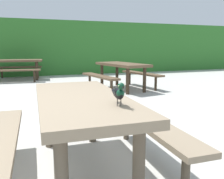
{
  "coord_description": "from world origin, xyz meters",
  "views": [
    {
      "loc": [
        -0.21,
        -2.08,
        1.17
      ],
      "look_at": [
        0.44,
        -0.29,
        0.84
      ],
      "focal_mm": 38.62,
      "sensor_mm": 36.0,
      "label": 1
    }
  ],
  "objects_px": {
    "bird_grackle": "(119,93)",
    "picnic_table_mid_right": "(122,70)",
    "picnic_table_mid_left": "(17,65)",
    "picnic_table_foreground": "(81,115)"
  },
  "relations": [
    {
      "from": "bird_grackle",
      "to": "picnic_table_mid_left",
      "type": "distance_m",
      "value": 7.85
    },
    {
      "from": "picnic_table_mid_left",
      "to": "picnic_table_mid_right",
      "type": "relative_size",
      "value": 0.95
    },
    {
      "from": "picnic_table_foreground",
      "to": "picnic_table_mid_right",
      "type": "relative_size",
      "value": 0.93
    },
    {
      "from": "picnic_table_foreground",
      "to": "picnic_table_mid_left",
      "type": "xyz_separation_m",
      "value": [
        -0.73,
        7.31,
        0.0
      ]
    },
    {
      "from": "bird_grackle",
      "to": "picnic_table_mid_right",
      "type": "height_order",
      "value": "bird_grackle"
    },
    {
      "from": "picnic_table_mid_left",
      "to": "picnic_table_mid_right",
      "type": "height_order",
      "value": "same"
    },
    {
      "from": "bird_grackle",
      "to": "picnic_table_mid_right",
      "type": "xyz_separation_m",
      "value": [
        1.92,
        4.62,
        -0.29
      ]
    },
    {
      "from": "picnic_table_foreground",
      "to": "bird_grackle",
      "type": "xyz_separation_m",
      "value": [
        0.18,
        -0.49,
        0.29
      ]
    },
    {
      "from": "bird_grackle",
      "to": "picnic_table_mid_left",
      "type": "height_order",
      "value": "bird_grackle"
    },
    {
      "from": "bird_grackle",
      "to": "picnic_table_mid_left",
      "type": "bearing_deg",
      "value": 96.67
    }
  ]
}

